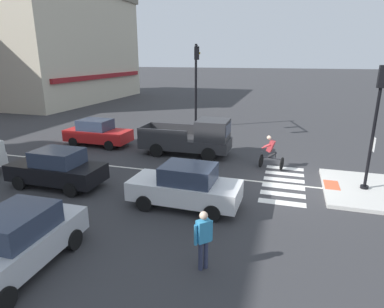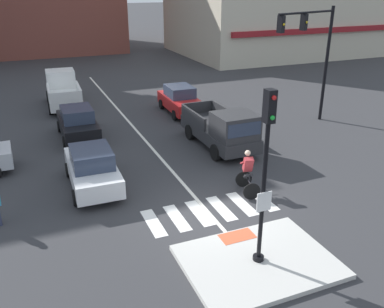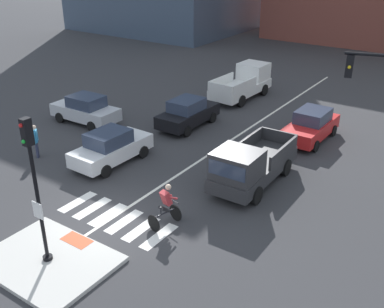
{
  "view_description": "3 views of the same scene",
  "coord_description": "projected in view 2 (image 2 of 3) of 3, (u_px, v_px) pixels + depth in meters",
  "views": [
    {
      "loc": [
        -14.07,
        0.05,
        5.41
      ],
      "look_at": [
        -0.56,
        4.15,
        1.16
      ],
      "focal_mm": 30.41,
      "sensor_mm": 36.0,
      "label": 1
    },
    {
      "loc": [
        -5.5,
        -11.46,
        7.5
      ],
      "look_at": [
        0.42,
        2.77,
        1.06
      ],
      "focal_mm": 38.78,
      "sensor_mm": 36.0,
      "label": 2
    },
    {
      "loc": [
        10.8,
        -10.49,
        9.71
      ],
      "look_at": [
        1.49,
        3.06,
        1.95
      ],
      "focal_mm": 42.77,
      "sensor_mm": 36.0,
      "label": 3
    }
  ],
  "objects": [
    {
      "name": "pickup_truck_charcoal_eastbound_mid",
      "position": [
        223.0,
        130.0,
        19.68
      ],
      "size": [
        2.12,
        5.13,
        2.08
      ],
      "color": "#2D2D30",
      "rests_on": "ground"
    },
    {
      "name": "crosswalk_stripe_e",
      "position": [
        242.0,
        204.0,
        15.1
      ],
      "size": [
        0.44,
        1.8,
        0.01
      ],
      "primitive_type": "cube",
      "color": "silver",
      "rests_on": "ground"
    },
    {
      "name": "tactile_pad_front",
      "position": [
        237.0,
        236.0,
        12.91
      ],
      "size": [
        1.1,
        0.6,
        0.01
      ],
      "primitive_type": "cube",
      "color": "#DB5B38",
      "rests_on": "traffic_island"
    },
    {
      "name": "crosswalk_stripe_d",
      "position": [
        221.0,
        208.0,
        14.8
      ],
      "size": [
        0.44,
        1.8,
        0.01
      ],
      "primitive_type": "cube",
      "color": "silver",
      "rests_on": "ground"
    },
    {
      "name": "traffic_island",
      "position": [
        258.0,
        262.0,
        11.87
      ],
      "size": [
        4.24,
        3.21,
        0.15
      ],
      "primitive_type": "cube",
      "color": "beige",
      "rests_on": "ground"
    },
    {
      "name": "pickup_truck_white_westbound_distant",
      "position": [
        63.0,
        90.0,
        26.76
      ],
      "size": [
        2.22,
        5.18,
        2.08
      ],
      "color": "white",
      "rests_on": "ground"
    },
    {
      "name": "car_red_eastbound_far",
      "position": [
        180.0,
        100.0,
        25.28
      ],
      "size": [
        1.91,
        4.13,
        1.64
      ],
      "color": "red",
      "rests_on": "ground"
    },
    {
      "name": "crosswalk_stripe_c",
      "position": [
        200.0,
        213.0,
        14.5
      ],
      "size": [
        0.44,
        1.8,
        0.01
      ],
      "primitive_type": "cube",
      "color": "silver",
      "rests_on": "ground"
    },
    {
      "name": "crosswalk_stripe_f",
      "position": [
        262.0,
        199.0,
        15.39
      ],
      "size": [
        0.44,
        1.8,
        0.01
      ],
      "primitive_type": "cube",
      "color": "silver",
      "rests_on": "ground"
    },
    {
      "name": "ground_plane",
      "position": [
        211.0,
        211.0,
        14.6
      ],
      "size": [
        300.0,
        300.0,
        0.0
      ],
      "primitive_type": "plane",
      "color": "#333335"
    },
    {
      "name": "crosswalk_stripe_a",
      "position": [
        154.0,
        223.0,
        13.9
      ],
      "size": [
        0.44,
        1.8,
        0.01
      ],
      "primitive_type": "cube",
      "color": "silver",
      "rests_on": "ground"
    },
    {
      "name": "cyclist",
      "position": [
        248.0,
        171.0,
        15.61
      ],
      "size": [
        0.89,
        1.21,
        1.68
      ],
      "color": "black",
      "rests_on": "ground"
    },
    {
      "name": "signal_pole",
      "position": [
        265.0,
        165.0,
        10.69
      ],
      "size": [
        0.44,
        0.38,
        4.95
      ],
      "color": "black",
      "rests_on": "traffic_island"
    },
    {
      "name": "traffic_light_mast",
      "position": [
        313.0,
        45.0,
        21.85
      ],
      "size": [
        4.36,
        1.54,
        6.3
      ],
      "color": "black",
      "rests_on": "ground"
    },
    {
      "name": "car_black_westbound_far",
      "position": [
        78.0,
        123.0,
        21.19
      ],
      "size": [
        1.86,
        4.11,
        1.64
      ],
      "color": "black",
      "rests_on": "ground"
    },
    {
      "name": "car_white_westbound_near",
      "position": [
        92.0,
        168.0,
        16.05
      ],
      "size": [
        1.91,
        4.14,
        1.64
      ],
      "color": "white",
      "rests_on": "ground"
    },
    {
      "name": "lane_centre_line",
      "position": [
        133.0,
        127.0,
        23.08
      ],
      "size": [
        0.14,
        28.0,
        0.01
      ],
      "primitive_type": "cube",
      "color": "silver",
      "rests_on": "ground"
    },
    {
      "name": "crosswalk_stripe_b",
      "position": [
        177.0,
        218.0,
        14.2
      ],
      "size": [
        0.44,
        1.8,
        0.01
      ],
      "primitive_type": "cube",
      "color": "silver",
      "rests_on": "ground"
    }
  ]
}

